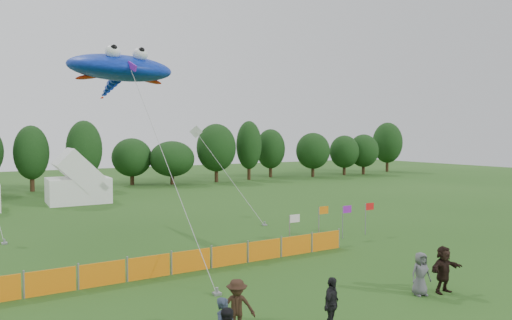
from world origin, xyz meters
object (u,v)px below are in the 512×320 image
tent_right (78,182)px  spectator_c (237,307)px  spectator_e (421,274)px  stingray_kite (120,69)px  spectator_d (332,304)px  barrier_fence (191,261)px  spectator_f (444,269)px

tent_right → spectator_c: 33.10m
spectator_e → stingray_kite: stingray_kite is taller
spectator_d → spectator_c: bearing=126.0°
spectator_e → stingray_kite: bearing=125.4°
barrier_fence → stingray_kite: 14.55m
spectator_c → spectator_f: size_ratio=0.95×
tent_right → spectator_c: size_ratio=3.05×
spectator_c → spectator_d: (2.78, -1.28, -0.02)m
spectator_f → stingray_kite: stingray_kite is taller
barrier_fence → spectator_c: 7.26m
tent_right → barrier_fence: tent_right is taller
spectator_e → spectator_f: size_ratio=0.90×
barrier_fence → spectator_d: size_ratio=10.09×
spectator_c → stingray_kite: 20.08m
spectator_e → barrier_fence: bearing=144.9°
barrier_fence → spectator_f: 10.97m
stingray_kite → spectator_c: bearing=-92.7°
barrier_fence → spectator_e: 10.06m
tent_right → spectator_f: 34.85m
spectator_f → spectator_c: bearing=174.9°
spectator_d → spectator_e: spectator_d is taller
barrier_fence → spectator_f: bearing=-45.7°
spectator_d → spectator_e: size_ratio=1.03×
spectator_c → spectator_d: 3.06m
spectator_d → spectator_e: 5.30m
stingray_kite → spectator_d: bearing=-84.1°
barrier_fence → spectator_d: (1.40, -8.39, 0.39)m
spectator_c → tent_right: bearing=111.4°
tent_right → spectator_c: (-0.63, -33.08, -1.06)m
barrier_fence → spectator_e: bearing=-48.8°
tent_right → barrier_fence: bearing=-88.3°
spectator_d → tent_right: bearing=64.3°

